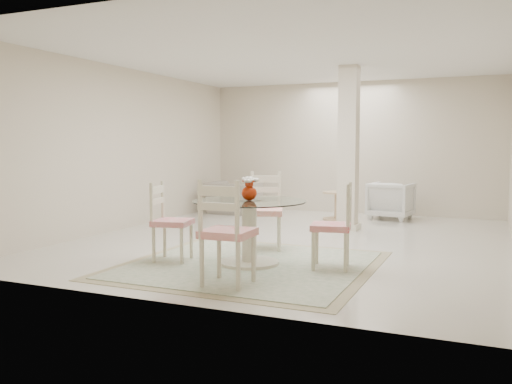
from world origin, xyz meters
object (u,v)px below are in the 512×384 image
at_px(dining_table, 249,232).
at_px(dining_chair_south, 225,225).
at_px(recliner_taupe, 233,198).
at_px(red_vase, 249,189).
at_px(dining_chair_north, 265,205).
at_px(dining_chair_west, 167,216).
at_px(column, 348,149).
at_px(dining_chair_east, 337,220).
at_px(side_table, 336,207).
at_px(armchair_white, 391,201).

xyz_separation_m(dining_table, dining_chair_south, (0.19, -1.01, 0.24)).
xyz_separation_m(dining_chair_south, recliner_taupe, (-2.47, 5.33, -0.31)).
bearing_deg(dining_table, recliner_taupe, 117.88).
bearing_deg(red_vase, dining_chair_north, 101.83).
relative_size(dining_chair_west, dining_chair_south, 0.89).
xyz_separation_m(column, dining_table, (-0.41, -3.12, -0.96)).
height_order(dining_chair_east, dining_chair_west, dining_chair_east).
bearing_deg(dining_chair_east, side_table, -175.83).
xyz_separation_m(dining_chair_east, dining_chair_north, (-1.21, 0.81, 0.04)).
bearing_deg(dining_chair_south, dining_chair_east, -125.55).
bearing_deg(recliner_taupe, dining_chair_south, 118.37).
height_order(dining_table, dining_chair_east, dining_chair_east).
distance_m(column, dining_chair_west, 3.69).
bearing_deg(dining_table, red_vase, -18.43).
height_order(dining_chair_north, side_table, dining_chair_north).
xyz_separation_m(dining_chair_north, recliner_taupe, (-2.07, 3.31, -0.29)).
height_order(dining_table, dining_chair_north, dining_chair_north).
xyz_separation_m(column, side_table, (-0.46, 1.00, -1.10)).
height_order(column, dining_chair_east, column).
distance_m(column, dining_chair_east, 3.08).
height_order(armchair_white, side_table, armchair_white).
xyz_separation_m(dining_table, armchair_white, (0.86, 4.71, -0.04)).
bearing_deg(recliner_taupe, side_table, 178.41).
bearing_deg(armchair_white, recliner_taupe, 14.82).
distance_m(dining_table, dining_chair_west, 1.03).
relative_size(dining_chair_north, dining_chair_west, 1.08).
relative_size(dining_chair_east, dining_chair_south, 0.91).
bearing_deg(column, dining_chair_north, -106.23).
relative_size(dining_table, dining_chair_west, 1.25).
bearing_deg(dining_chair_north, dining_chair_east, -53.75).
bearing_deg(dining_chair_south, column, -94.55).
bearing_deg(dining_chair_north, side_table, 66.96).
xyz_separation_m(red_vase, dining_chair_west, (-1.00, -0.20, -0.34)).
xyz_separation_m(red_vase, dining_chair_east, (1.00, 0.20, -0.33)).
xyz_separation_m(dining_chair_east, dining_chair_west, (-2.00, -0.39, -0.01)).
bearing_deg(recliner_taupe, dining_chair_north, 125.55).
relative_size(dining_chair_east, side_table, 2.01).
distance_m(dining_chair_west, dining_chair_south, 1.44).
height_order(dining_table, recliner_taupe, dining_table).
bearing_deg(armchair_white, dining_chair_east, 99.56).
relative_size(dining_chair_south, armchair_white, 1.53).
distance_m(dining_table, side_table, 4.12).
distance_m(dining_table, red_vase, 0.51).
distance_m(recliner_taupe, side_table, 2.24).
height_order(dining_chair_east, dining_chair_north, dining_chair_north).
bearing_deg(column, dining_chair_south, -93.08).
bearing_deg(dining_chair_north, red_vase, -98.27).
height_order(dining_table, dining_chair_west, dining_chair_west).
height_order(column, dining_table, column).
bearing_deg(column, dining_chair_east, -78.52).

